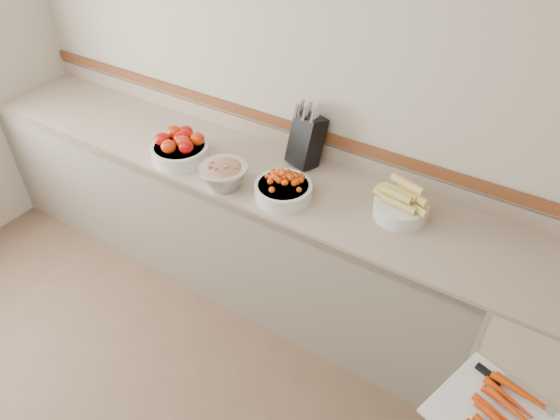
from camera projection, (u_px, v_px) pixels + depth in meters
The scene contains 7 objects.
back_wall at pixel (289, 84), 2.77m from camera, with size 4.00×4.00×0.00m, color #ADA38F.
counter_back at pixel (260, 231), 3.09m from camera, with size 4.00×0.65×1.08m.
knife_block at pixel (306, 139), 2.78m from camera, with size 0.21×0.23×0.39m.
tomato_bowl at pixel (180, 148), 2.87m from camera, with size 0.33×0.33×0.16m.
cherry_tomato_bowl at pixel (283, 188), 2.60m from camera, with size 0.31×0.31×0.16m.
corn_bowl at pixel (401, 205), 2.47m from camera, with size 0.30×0.27×0.20m.
rhubarb_bowl at pixel (224, 174), 2.66m from camera, with size 0.27×0.27×0.15m.
Camera 1 is at (1.34, -0.21, 2.51)m, focal length 32.00 mm.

